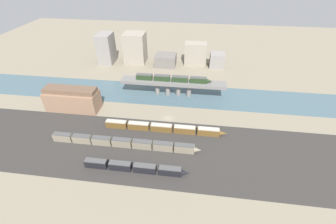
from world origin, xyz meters
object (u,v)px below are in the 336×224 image
at_px(train_yard_near, 135,167).
at_px(train_yard_mid, 124,143).
at_px(train_on_bridge, 173,79).
at_px(train_yard_far, 164,128).
at_px(warehouse_building, 72,99).

xyz_separation_m(train_yard_near, train_yard_mid, (-8.66, 13.43, 0.18)).
xyz_separation_m(train_on_bridge, train_yard_near, (-8.81, -62.04, -9.55)).
bearing_deg(train_yard_far, warehouse_building, 166.26).
height_order(train_yard_mid, warehouse_building, warehouse_building).
xyz_separation_m(train_on_bridge, train_yard_far, (-0.65, -35.61, -9.49)).
relative_size(train_yard_mid, warehouse_building, 2.38).
height_order(train_on_bridge, train_yard_far, train_on_bridge).
bearing_deg(train_yard_mid, train_yard_far, 37.70).
xyz_separation_m(train_yard_mid, warehouse_building, (-36.98, 26.16, 4.37)).
bearing_deg(warehouse_building, train_on_bridge, 22.40).
bearing_deg(train_yard_near, train_yard_far, 72.84).
height_order(train_on_bridge, warehouse_building, warehouse_building).
relative_size(train_on_bridge, train_yard_near, 1.05).
relative_size(train_on_bridge, train_yard_far, 0.76).
xyz_separation_m(train_on_bridge, warehouse_building, (-54.45, -22.44, -5.01)).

